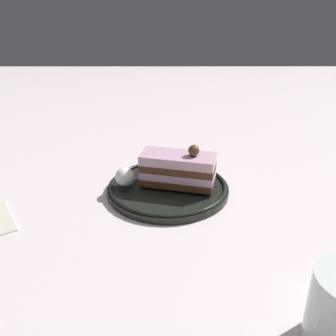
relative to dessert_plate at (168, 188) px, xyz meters
The scene contains 5 objects.
ground_plane 0.03m from the dessert_plate, 143.86° to the right, with size 2.40×2.40×0.00m, color silver.
dessert_plate is the anchor object (origin of this frame).
cake_slice 0.04m from the dessert_plate, 92.57° to the right, with size 0.08×0.13×0.07m.
whipped_cream_dollop 0.08m from the dessert_plate, 93.99° to the left, with size 0.03×0.03×0.03m, color white.
fork 0.08m from the dessert_plate, 12.11° to the left, with size 0.12×0.03×0.00m.
Camera 1 is at (-0.56, 0.02, 0.32)m, focal length 40.54 mm.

